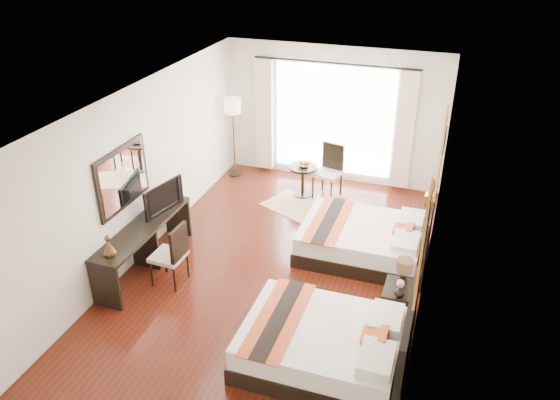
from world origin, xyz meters
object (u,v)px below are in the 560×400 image
(table_lamp, at_px, (405,267))
(television, at_px, (160,196))
(desk_chair, at_px, (171,265))
(nightstand, at_px, (398,303))
(bed_far, at_px, (368,239))
(floor_lamp, at_px, (233,111))
(bed_near, at_px, (329,344))
(console_desk, at_px, (145,247))
(side_table, at_px, (303,181))
(window_chair, at_px, (328,181))
(fruit_bowl, at_px, (303,166))
(vase, at_px, (399,292))

(table_lamp, xyz_separation_m, television, (-3.97, 0.37, 0.24))
(desk_chair, bearing_deg, nightstand, -173.29)
(bed_far, xyz_separation_m, floor_lamp, (-3.28, 2.16, 1.15))
(bed_near, distance_m, desk_chair, 2.83)
(console_desk, height_order, side_table, console_desk)
(bed_far, distance_m, floor_lamp, 4.09)
(nightstand, height_order, console_desk, console_desk)
(side_table, xyz_separation_m, window_chair, (0.47, 0.18, -0.00))
(desk_chair, xyz_separation_m, window_chair, (1.54, 3.59, 0.01))
(bed_near, distance_m, television, 3.72)
(nightstand, relative_size, desk_chair, 0.53)
(table_lamp, xyz_separation_m, floor_lamp, (-4.00, 3.45, 0.69))
(console_desk, distance_m, fruit_bowl, 3.57)
(television, height_order, fruit_bowl, television)
(nightstand, xyz_separation_m, vase, (0.01, -0.18, 0.32))
(table_lamp, height_order, vase, table_lamp)
(nightstand, bearing_deg, console_desk, -179.55)
(vase, bearing_deg, table_lamp, 88.44)
(nightstand, distance_m, fruit_bowl, 3.90)
(table_lamp, bearing_deg, desk_chair, -172.99)
(side_table, bearing_deg, vase, -54.91)
(bed_far, relative_size, floor_lamp, 1.20)
(bed_far, height_order, television, television)
(nightstand, relative_size, window_chair, 0.51)
(television, distance_m, fruit_bowl, 3.09)
(floor_lamp, distance_m, side_table, 2.06)
(table_lamp, bearing_deg, vase, -91.56)
(bed_far, distance_m, television, 3.45)
(console_desk, xyz_separation_m, desk_chair, (0.58, -0.24, -0.07))
(nightstand, height_order, television, television)
(vase, distance_m, side_table, 4.07)
(television, relative_size, desk_chair, 0.85)
(bed_near, distance_m, bed_far, 2.59)
(bed_far, xyz_separation_m, fruit_bowl, (-1.61, 1.67, 0.37))
(bed_near, bearing_deg, television, 152.88)
(desk_chair, bearing_deg, floor_lamp, -79.23)
(nightstand, distance_m, console_desk, 3.98)
(television, distance_m, desk_chair, 1.19)
(table_lamp, relative_size, console_desk, 0.17)
(desk_chair, bearing_deg, side_table, -105.28)
(bed_near, height_order, table_lamp, bed_near)
(nightstand, bearing_deg, side_table, 126.54)
(vase, height_order, desk_chair, desk_chair)
(television, bearing_deg, bed_near, -104.39)
(television, bearing_deg, bed_far, -61.35)
(television, distance_m, window_chair, 3.56)
(desk_chair, height_order, floor_lamp, floor_lamp)
(table_lamp, bearing_deg, bed_near, -119.03)
(television, xyz_separation_m, fruit_bowl, (1.64, 2.60, -0.34))
(bed_far, bearing_deg, table_lamp, -60.92)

